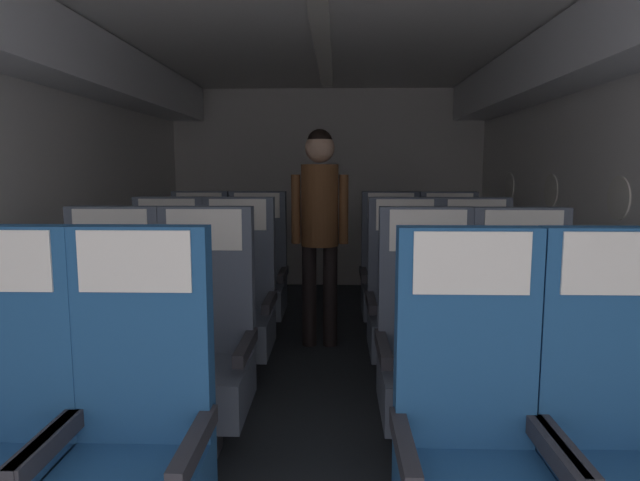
% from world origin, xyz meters
% --- Properties ---
extents(ground, '(3.81, 6.60, 0.02)m').
position_xyz_m(ground, '(0.00, 3.10, -0.01)').
color(ground, '#23282D').
extents(fuselage_shell, '(3.69, 6.25, 2.31)m').
position_xyz_m(fuselage_shell, '(0.00, 3.37, 1.67)').
color(fuselage_shell, silver).
rests_on(fuselage_shell, ground).
extents(seat_a_left_aisle, '(0.49, 0.51, 1.18)m').
position_xyz_m(seat_a_left_aisle, '(-0.54, 1.43, 0.49)').
color(seat_a_left_aisle, '#38383D').
rests_on(seat_a_left_aisle, ground).
extents(seat_a_right_aisle, '(0.49, 0.51, 1.18)m').
position_xyz_m(seat_a_right_aisle, '(1.00, 1.44, 0.49)').
color(seat_a_right_aisle, '#38383D').
rests_on(seat_a_right_aisle, ground).
extents(seat_a_right_window, '(0.49, 0.51, 1.18)m').
position_xyz_m(seat_a_right_window, '(0.53, 1.43, 0.49)').
color(seat_a_right_window, '#38383D').
rests_on(seat_a_right_window, ground).
extents(seat_b_left_window, '(0.49, 0.51, 1.18)m').
position_xyz_m(seat_b_left_window, '(-0.99, 2.35, 0.49)').
color(seat_b_left_window, '#38383D').
rests_on(seat_b_left_window, ground).
extents(seat_b_left_aisle, '(0.49, 0.51, 1.18)m').
position_xyz_m(seat_b_left_aisle, '(-0.53, 2.35, 0.49)').
color(seat_b_left_aisle, '#38383D').
rests_on(seat_b_left_aisle, ground).
extents(seat_b_right_aisle, '(0.49, 0.51, 1.18)m').
position_xyz_m(seat_b_right_aisle, '(0.99, 2.33, 0.49)').
color(seat_b_right_aisle, '#38383D').
rests_on(seat_b_right_aisle, ground).
extents(seat_b_right_window, '(0.49, 0.51, 1.18)m').
position_xyz_m(seat_b_right_window, '(0.54, 2.35, 0.49)').
color(seat_b_right_window, '#38383D').
rests_on(seat_b_right_window, ground).
extents(seat_c_left_window, '(0.49, 0.51, 1.18)m').
position_xyz_m(seat_c_left_window, '(-0.99, 3.24, 0.49)').
color(seat_c_left_window, '#38383D').
rests_on(seat_c_left_window, ground).
extents(seat_c_left_aisle, '(0.49, 0.51, 1.18)m').
position_xyz_m(seat_c_left_aisle, '(-0.53, 3.23, 0.49)').
color(seat_c_left_aisle, '#38383D').
rests_on(seat_c_left_aisle, ground).
extents(seat_c_right_aisle, '(0.49, 0.51, 1.18)m').
position_xyz_m(seat_c_right_aisle, '(0.99, 3.24, 0.49)').
color(seat_c_right_aisle, '#38383D').
rests_on(seat_c_right_aisle, ground).
extents(seat_c_right_window, '(0.49, 0.51, 1.18)m').
position_xyz_m(seat_c_right_window, '(0.54, 3.24, 0.49)').
color(seat_c_right_window, '#38383D').
rests_on(seat_c_right_window, ground).
extents(seat_d_left_window, '(0.49, 0.51, 1.18)m').
position_xyz_m(seat_d_left_window, '(-1.00, 4.13, 0.49)').
color(seat_d_left_window, '#38383D').
rests_on(seat_d_left_window, ground).
extents(seat_d_left_aisle, '(0.49, 0.51, 1.18)m').
position_xyz_m(seat_d_left_aisle, '(-0.53, 4.12, 0.49)').
color(seat_d_left_aisle, '#38383D').
rests_on(seat_d_left_aisle, ground).
extents(seat_d_right_aisle, '(0.49, 0.51, 1.18)m').
position_xyz_m(seat_d_right_aisle, '(1.00, 4.11, 0.49)').
color(seat_d_right_aisle, '#38383D').
rests_on(seat_d_right_aisle, ground).
extents(seat_d_right_window, '(0.49, 0.51, 1.18)m').
position_xyz_m(seat_d_right_window, '(0.54, 4.14, 0.49)').
color(seat_d_right_window, '#38383D').
rests_on(seat_d_right_window, ground).
extents(flight_attendant, '(0.43, 0.28, 1.65)m').
position_xyz_m(flight_attendant, '(-0.02, 3.95, 1.02)').
color(flight_attendant, black).
rests_on(flight_attendant, ground).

